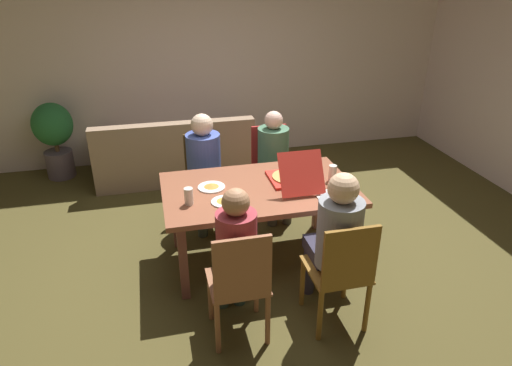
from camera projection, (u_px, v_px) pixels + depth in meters
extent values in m
plane|color=#49411E|center=(258.00, 258.00, 4.31)|extent=(20.00, 20.00, 0.00)
cube|color=beige|center=(210.00, 62.00, 6.14)|extent=(6.73, 0.12, 2.65)
cube|color=brown|center=(259.00, 189.00, 3.99)|extent=(1.67, 1.02, 0.05)
cube|color=brown|center=(183.00, 262.00, 3.65)|extent=(0.07, 0.07, 0.71)
cube|color=brown|center=(350.00, 239.00, 3.96)|extent=(0.07, 0.07, 0.71)
cube|color=brown|center=(176.00, 214.00, 4.35)|extent=(0.07, 0.07, 0.71)
cube|color=brown|center=(318.00, 198.00, 4.65)|extent=(0.07, 0.07, 0.71)
cylinder|color=#935B3B|center=(210.00, 296.00, 3.48)|extent=(0.04, 0.04, 0.45)
cylinder|color=#935B3B|center=(256.00, 289.00, 3.55)|extent=(0.04, 0.04, 0.45)
cylinder|color=#935B3B|center=(218.00, 328.00, 3.17)|extent=(0.04, 0.04, 0.45)
cylinder|color=#935B3B|center=(268.00, 320.00, 3.24)|extent=(0.04, 0.04, 0.45)
cube|color=#935B3B|center=(237.00, 282.00, 3.26)|extent=(0.42, 0.41, 0.02)
cube|color=#935B3B|center=(242.00, 269.00, 2.99)|extent=(0.40, 0.03, 0.48)
cylinder|color=#2F443B|center=(222.00, 282.00, 3.61)|extent=(0.10, 0.10, 0.47)
cylinder|color=#2F443B|center=(239.00, 280.00, 3.64)|extent=(0.10, 0.10, 0.47)
cube|color=#2F443B|center=(233.00, 262.00, 3.37)|extent=(0.26, 0.32, 0.11)
cylinder|color=#A1343E|center=(237.00, 245.00, 3.12)|extent=(0.28, 0.28, 0.51)
sphere|color=#AD7955|center=(236.00, 202.00, 2.98)|extent=(0.19, 0.19, 0.19)
cylinder|color=brown|center=(302.00, 282.00, 3.63)|extent=(0.04, 0.04, 0.45)
cylinder|color=brown|center=(345.00, 275.00, 3.70)|extent=(0.04, 0.04, 0.45)
cylinder|color=brown|center=(320.00, 315.00, 3.28)|extent=(0.04, 0.04, 0.45)
cylinder|color=brown|center=(367.00, 307.00, 3.36)|extent=(0.04, 0.04, 0.45)
cube|color=brown|center=(336.00, 270.00, 3.39)|extent=(0.43, 0.45, 0.02)
cube|color=brown|center=(350.00, 258.00, 3.10)|extent=(0.40, 0.03, 0.47)
cylinder|color=#2E2B3C|center=(309.00, 269.00, 3.77)|extent=(0.10, 0.10, 0.47)
cylinder|color=#2E2B3C|center=(327.00, 266.00, 3.80)|extent=(0.10, 0.10, 0.47)
cube|color=#2E2B3C|center=(328.00, 250.00, 3.52)|extent=(0.29, 0.36, 0.11)
cylinder|color=gray|center=(339.00, 233.00, 3.25)|extent=(0.33, 0.33, 0.52)
sphere|color=#DEB289|center=(343.00, 188.00, 3.10)|extent=(0.22, 0.22, 0.22)
cylinder|color=#A82825|center=(292.00, 198.00, 4.93)|extent=(0.04, 0.04, 0.45)
cylinder|color=#A82825|center=(261.00, 201.00, 4.86)|extent=(0.04, 0.04, 0.45)
cylinder|color=#A82825|center=(283.00, 184.00, 5.24)|extent=(0.04, 0.04, 0.45)
cylinder|color=#A82825|center=(253.00, 188.00, 5.16)|extent=(0.04, 0.04, 0.45)
cube|color=#A82825|center=(273.00, 174.00, 4.95)|extent=(0.41, 0.40, 0.02)
cube|color=#A82825|center=(269.00, 146.00, 5.00)|extent=(0.39, 0.03, 0.48)
cylinder|color=#433F38|center=(287.00, 204.00, 4.79)|extent=(0.10, 0.10, 0.47)
cylinder|color=#433F38|center=(273.00, 205.00, 4.76)|extent=(0.10, 0.10, 0.47)
cube|color=#433F38|center=(277.00, 175.00, 4.78)|extent=(0.30, 0.32, 0.11)
cylinder|color=#436E52|center=(273.00, 149.00, 4.82)|extent=(0.33, 0.33, 0.46)
sphere|color=beige|center=(274.00, 120.00, 4.68)|extent=(0.19, 0.19, 0.19)
cylinder|color=#513A1B|center=(224.00, 206.00, 4.77)|extent=(0.04, 0.04, 0.45)
cylinder|color=#513A1B|center=(192.00, 209.00, 4.70)|extent=(0.04, 0.04, 0.45)
cylinder|color=#513A1B|center=(219.00, 192.00, 5.05)|extent=(0.04, 0.04, 0.45)
cylinder|color=#513A1B|center=(189.00, 195.00, 4.99)|extent=(0.04, 0.04, 0.45)
cube|color=#513A1B|center=(205.00, 181.00, 4.78)|extent=(0.38, 0.38, 0.02)
cube|color=#513A1B|center=(202.00, 154.00, 4.83)|extent=(0.36, 0.03, 0.46)
cylinder|color=#384439|center=(219.00, 214.00, 4.60)|extent=(0.10, 0.10, 0.47)
cylinder|color=#384439|center=(202.00, 216.00, 4.56)|extent=(0.10, 0.10, 0.47)
cube|color=#384439|center=(207.00, 183.00, 4.60)|extent=(0.32, 0.35, 0.11)
cylinder|color=#4255A5|center=(204.00, 156.00, 4.65)|extent=(0.35, 0.35, 0.46)
sphere|color=beige|center=(202.00, 125.00, 4.51)|extent=(0.22, 0.22, 0.22)
cube|color=red|center=(291.00, 178.00, 4.12)|extent=(0.38, 0.38, 0.02)
cylinder|color=tan|center=(291.00, 176.00, 4.11)|extent=(0.34, 0.34, 0.01)
cube|color=red|center=(302.00, 173.00, 3.79)|extent=(0.38, 0.20, 0.33)
cylinder|color=white|center=(225.00, 202.00, 3.72)|extent=(0.22, 0.22, 0.01)
cone|color=gold|center=(225.00, 200.00, 3.72)|extent=(0.13, 0.13, 0.02)
cylinder|color=white|center=(211.00, 187.00, 3.97)|extent=(0.24, 0.24, 0.01)
cone|color=orange|center=(211.00, 186.00, 3.96)|extent=(0.13, 0.13, 0.02)
cylinder|color=white|center=(331.00, 196.00, 3.81)|extent=(0.25, 0.25, 0.01)
cone|color=tan|center=(331.00, 195.00, 3.80)|extent=(0.12, 0.12, 0.02)
cylinder|color=silver|center=(332.00, 173.00, 4.07)|extent=(0.07, 0.07, 0.15)
cylinder|color=#E5CD67|center=(306.00, 159.00, 4.38)|extent=(0.07, 0.07, 0.13)
cylinder|color=silver|center=(189.00, 196.00, 3.67)|extent=(0.07, 0.07, 0.14)
cube|color=#91755B|center=(175.00, 159.00, 5.94)|extent=(1.95, 0.89, 0.42)
cube|color=#91755B|center=(174.00, 139.00, 5.45)|extent=(1.95, 0.16, 0.40)
cube|color=#91755B|center=(101.00, 144.00, 5.63)|extent=(0.20, 0.84, 0.18)
cube|color=#91755B|center=(240.00, 133.00, 6.00)|extent=(0.20, 0.84, 0.18)
cylinder|color=#5B4E5A|center=(60.00, 164.00, 5.89)|extent=(0.35, 0.35, 0.35)
cylinder|color=brown|center=(56.00, 145.00, 5.78)|extent=(0.05, 0.05, 0.16)
ellipsoid|color=#266D36|center=(52.00, 124.00, 5.66)|extent=(0.49, 0.49, 0.54)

